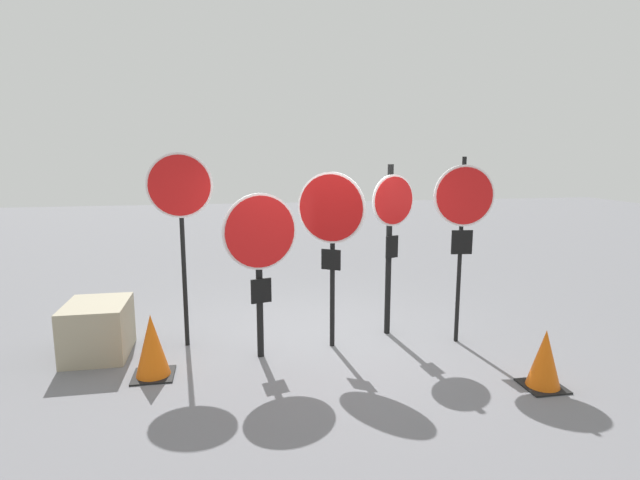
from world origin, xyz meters
The scene contains 9 objects.
ground_plane centered at (0.00, 0.00, 0.00)m, with size 40.00×40.00×0.00m, color slate.
stop_sign_0 centered at (-1.84, 0.25, 1.95)m, with size 0.83×0.11×2.56m.
stop_sign_1 centered at (-0.88, -0.31, 1.43)m, with size 0.91×0.27×2.08m.
stop_sign_2 centered at (0.04, -0.12, 1.70)m, with size 0.78×0.51×2.32m.
stop_sign_3 centered at (0.96, 0.21, 1.60)m, with size 0.67×0.29×2.40m.
stop_sign_4 centered at (1.78, -0.28, 1.82)m, with size 0.80×0.15×2.51m.
traffic_cone_0 centered at (2.10, -1.70, 0.33)m, with size 0.43×0.43×0.66m.
traffic_cone_1 centered at (-2.16, -0.61, 0.37)m, with size 0.47×0.47×0.74m.
storage_crate centered at (-2.93, 0.17, 0.34)m, with size 0.75×0.92×0.69m.
Camera 1 is at (-1.27, -6.30, 2.54)m, focal length 28.00 mm.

